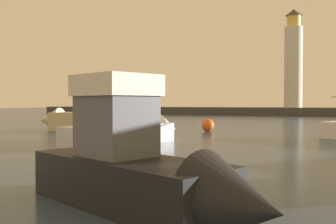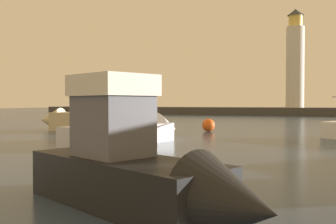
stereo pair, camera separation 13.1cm
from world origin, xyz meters
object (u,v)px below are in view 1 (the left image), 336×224
(lighthouse, at_px, (293,61))
(motorboat_2, at_px, (147,171))
(motorboat_0, at_px, (135,129))
(motorboat_4, at_px, (87,115))
(mooring_buoy, at_px, (208,125))

(lighthouse, height_order, motorboat_2, lighthouse)
(motorboat_2, bearing_deg, lighthouse, 88.62)
(motorboat_0, xyz_separation_m, motorboat_2, (6.10, -12.85, 0.11))
(lighthouse, height_order, motorboat_4, lighthouse)
(lighthouse, xyz_separation_m, mooring_buoy, (-5.59, -43.28, -9.35))
(motorboat_2, xyz_separation_m, mooring_buoy, (-4.00, 22.33, -0.37))
(motorboat_0, distance_m, motorboat_2, 14.23)
(motorboat_0, bearing_deg, motorboat_2, -64.59)
(motorboat_4, bearing_deg, lighthouse, 71.57)
(motorboat_2, distance_m, mooring_buoy, 22.69)
(motorboat_2, distance_m, motorboat_4, 24.20)
(mooring_buoy, bearing_deg, motorboat_4, -166.41)
(mooring_buoy, bearing_deg, motorboat_2, -79.84)
(motorboat_2, relative_size, motorboat_4, 0.75)
(motorboat_0, xyz_separation_m, mooring_buoy, (2.10, 9.48, -0.26))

